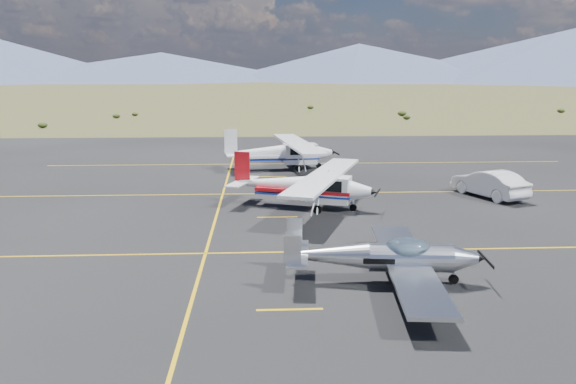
# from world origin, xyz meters

# --- Properties ---
(ground) EXTENTS (1600.00, 1600.00, 0.00)m
(ground) POSITION_xyz_m (0.00, 0.00, 0.00)
(ground) COLOR #383D1C
(ground) RESTS_ON ground
(apron) EXTENTS (72.00, 72.00, 0.02)m
(apron) POSITION_xyz_m (0.00, 7.00, 0.00)
(apron) COLOR black
(apron) RESTS_ON ground
(aircraft_low_wing) EXTENTS (6.43, 8.94, 1.94)m
(aircraft_low_wing) POSITION_xyz_m (0.36, -1.52, 0.93)
(aircraft_low_wing) COLOR silver
(aircraft_low_wing) RESTS_ON apron
(aircraft_cessna) EXTENTS (7.79, 10.96, 2.82)m
(aircraft_cessna) POSITION_xyz_m (-1.55, 9.40, 1.25)
(aircraft_cessna) COLOR white
(aircraft_cessna) RESTS_ON apron
(aircraft_plain) EXTENTS (7.23, 11.96, 3.01)m
(aircraft_plain) POSITION_xyz_m (-2.23, 21.37, 1.34)
(aircraft_plain) COLOR white
(aircraft_plain) RESTS_ON apron
(sedan) EXTENTS (3.26, 4.98, 1.55)m
(sedan) POSITION_xyz_m (9.19, 11.45, 0.79)
(sedan) COLOR silver
(sedan) RESTS_ON apron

